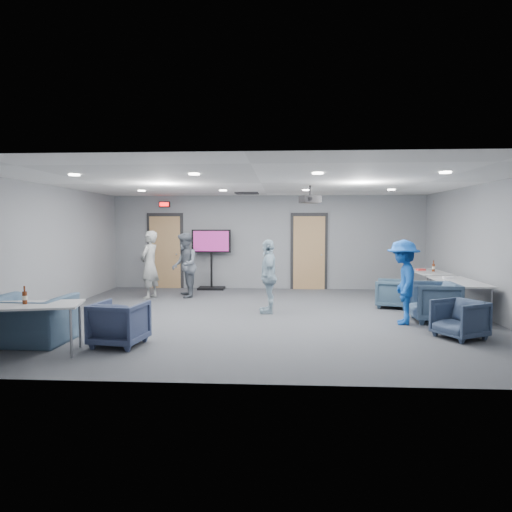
# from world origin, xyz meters

# --- Properties ---
(floor) EXTENTS (9.00, 9.00, 0.00)m
(floor) POSITION_xyz_m (0.00, 0.00, 0.00)
(floor) COLOR #33353A
(floor) RESTS_ON ground
(ceiling) EXTENTS (9.00, 9.00, 0.00)m
(ceiling) POSITION_xyz_m (0.00, 0.00, 2.70)
(ceiling) COLOR white
(ceiling) RESTS_ON wall_back
(wall_back) EXTENTS (9.00, 0.02, 2.70)m
(wall_back) POSITION_xyz_m (0.00, 4.00, 1.35)
(wall_back) COLOR gray
(wall_back) RESTS_ON floor
(wall_front) EXTENTS (9.00, 0.02, 2.70)m
(wall_front) POSITION_xyz_m (0.00, -4.00, 1.35)
(wall_front) COLOR gray
(wall_front) RESTS_ON floor
(wall_left) EXTENTS (0.02, 8.00, 2.70)m
(wall_left) POSITION_xyz_m (-4.50, 0.00, 1.35)
(wall_left) COLOR gray
(wall_left) RESTS_ON floor
(wall_right) EXTENTS (0.02, 8.00, 2.70)m
(wall_right) POSITION_xyz_m (4.50, 0.00, 1.35)
(wall_right) COLOR gray
(wall_right) RESTS_ON floor
(door_left) EXTENTS (1.06, 0.17, 2.24)m
(door_left) POSITION_xyz_m (-3.00, 3.95, 1.07)
(door_left) COLOR black
(door_left) RESTS_ON wall_back
(door_right) EXTENTS (1.06, 0.17, 2.24)m
(door_right) POSITION_xyz_m (1.20, 3.95, 1.07)
(door_right) COLOR black
(door_right) RESTS_ON wall_back
(exit_sign) EXTENTS (0.32, 0.08, 0.16)m
(exit_sign) POSITION_xyz_m (-3.00, 3.93, 2.45)
(exit_sign) COLOR black
(exit_sign) RESTS_ON wall_back
(hvac_diffuser) EXTENTS (0.60, 0.60, 0.03)m
(hvac_diffuser) POSITION_xyz_m (-0.50, 2.80, 2.69)
(hvac_diffuser) COLOR black
(hvac_diffuser) RESTS_ON ceiling
(downlights) EXTENTS (6.18, 3.78, 0.02)m
(downlights) POSITION_xyz_m (0.00, 0.00, 2.68)
(downlights) COLOR white
(downlights) RESTS_ON ceiling
(person_a) EXTENTS (0.55, 0.71, 1.71)m
(person_a) POSITION_xyz_m (-2.90, 2.04, 0.85)
(person_a) COLOR #989B98
(person_a) RESTS_ON floor
(person_b) EXTENTS (0.83, 0.95, 1.66)m
(person_b) POSITION_xyz_m (-2.06, 2.26, 0.83)
(person_b) COLOR slate
(person_b) RESTS_ON floor
(person_c) EXTENTS (0.45, 0.94, 1.56)m
(person_c) POSITION_xyz_m (0.14, 0.35, 0.78)
(person_c) COLOR #9EB9CB
(person_c) RESTS_ON floor
(person_d) EXTENTS (0.77, 1.11, 1.58)m
(person_d) POSITION_xyz_m (2.70, -0.58, 0.79)
(person_d) COLOR #194BA5
(person_d) RESTS_ON floor
(chair_right_a) EXTENTS (0.87, 0.86, 0.64)m
(chair_right_a) POSITION_xyz_m (2.90, 1.11, 0.32)
(chair_right_a) COLOR #3A5164
(chair_right_a) RESTS_ON floor
(chair_right_b) EXTENTS (0.88, 0.85, 0.77)m
(chair_right_b) POSITION_xyz_m (3.35, -0.36, 0.39)
(chair_right_b) COLOR #3E536C
(chair_right_b) RESTS_ON floor
(chair_right_c) EXTENTS (0.94, 0.93, 0.64)m
(chair_right_c) POSITION_xyz_m (3.35, -1.64, 0.32)
(chair_right_c) COLOR #334058
(chair_right_c) RESTS_ON floor
(chair_front_a) EXTENTS (0.84, 0.86, 0.69)m
(chair_front_a) POSITION_xyz_m (-2.07, -2.40, 0.34)
(chair_front_a) COLOR #343D5A
(chair_front_a) RESTS_ON floor
(chair_front_b) EXTENTS (1.19, 1.05, 0.75)m
(chair_front_b) POSITION_xyz_m (-3.50, -2.40, 0.38)
(chair_front_b) COLOR #3E546B
(chair_front_b) RESTS_ON floor
(table_right_a) EXTENTS (0.70, 1.68, 0.73)m
(table_right_a) POSITION_xyz_m (4.00, 2.05, 0.68)
(table_right_a) COLOR #B4B6B9
(table_right_a) RESTS_ON floor
(table_right_b) EXTENTS (0.74, 1.78, 0.73)m
(table_right_b) POSITION_xyz_m (4.00, 0.15, 0.68)
(table_right_b) COLOR #B4B6B9
(table_right_b) RESTS_ON floor
(table_front_left) EXTENTS (1.87, 1.11, 0.73)m
(table_front_left) POSITION_xyz_m (-3.35, -3.00, 0.68)
(table_front_left) COLOR #B4B6B9
(table_front_left) RESTS_ON floor
(bottle_front) EXTENTS (0.07, 0.07, 0.26)m
(bottle_front) POSITION_xyz_m (-3.25, -2.94, 0.83)
(bottle_front) COLOR #5F2610
(bottle_front) RESTS_ON table_front_left
(bottle_right) EXTENTS (0.07, 0.07, 0.27)m
(bottle_right) POSITION_xyz_m (4.09, 1.99, 0.83)
(bottle_right) COLOR #5F2610
(bottle_right) RESTS_ON table_right_a
(snack_box) EXTENTS (0.23, 0.19, 0.05)m
(snack_box) POSITION_xyz_m (3.85, 2.21, 0.75)
(snack_box) COLOR #E03B38
(snack_box) RESTS_ON table_right_a
(wrapper) EXTENTS (0.20, 0.14, 0.04)m
(wrapper) POSITION_xyz_m (3.93, 0.57, 0.75)
(wrapper) COLOR silver
(wrapper) RESTS_ON table_right_b
(tv_stand) EXTENTS (1.12, 0.53, 1.72)m
(tv_stand) POSITION_xyz_m (-1.61, 3.75, 0.98)
(tv_stand) COLOR black
(tv_stand) RESTS_ON floor
(projector) EXTENTS (0.48, 0.45, 0.37)m
(projector) POSITION_xyz_m (1.02, 0.53, 2.40)
(projector) COLOR black
(projector) RESTS_ON ceiling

